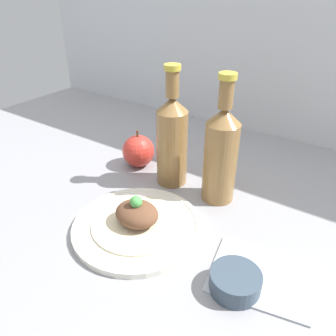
{
  "coord_description": "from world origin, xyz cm",
  "views": [
    {
      "loc": [
        33.04,
        -48.21,
        44.49
      ],
      "look_at": [
        -0.11,
        0.71,
        10.11
      ],
      "focal_mm": 35.0,
      "sensor_mm": 36.0,
      "label": 1
    }
  ],
  "objects": [
    {
      "name": "napkin",
      "position": [
        24.23,
        -6.76,
        0.4
      ],
      "size": [
        19.07,
        16.82,
        0.8
      ],
      "color": "#B7BCC6",
      "rests_on": "ground_plane"
    },
    {
      "name": "ground_plane",
      "position": [
        0.0,
        0.0,
        -2.0
      ],
      "size": [
        180.0,
        110.0,
        4.0
      ],
      "primitive_type": "cube",
      "color": "gray"
    },
    {
      "name": "cider_bottle_left",
      "position": [
        -5.48,
        10.31,
        11.69
      ],
      "size": [
        7.4,
        7.4,
        28.87
      ],
      "color": "olive",
      "rests_on": "ground_plane"
    },
    {
      "name": "cider_bottle_right",
      "position": [
        7.23,
        10.31,
        11.69
      ],
      "size": [
        7.4,
        7.4,
        28.87
      ],
      "color": "olive",
      "rests_on": "ground_plane"
    },
    {
      "name": "plated_food",
      "position": [
        -1.1,
        -8.88,
        3.25
      ],
      "size": [
        18.5,
        18.5,
        6.77
      ],
      "color": "beige",
      "rests_on": "plate"
    },
    {
      "name": "dipping_bowl",
      "position": [
        21.51,
        -11.67,
        1.74
      ],
      "size": [
        8.45,
        8.45,
        3.47
      ],
      "color": "#384756",
      "rests_on": "ground_plane"
    },
    {
      "name": "apple",
      "position": [
        -17.36,
        12.03,
        4.32
      ],
      "size": [
        8.63,
        8.63,
        10.28
      ],
      "color": "red",
      "rests_on": "ground_plane"
    },
    {
      "name": "plate",
      "position": [
        -1.1,
        -8.88,
        0.81
      ],
      "size": [
        26.39,
        26.39,
        1.53
      ],
      "color": "silver",
      "rests_on": "ground_plane"
    }
  ]
}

